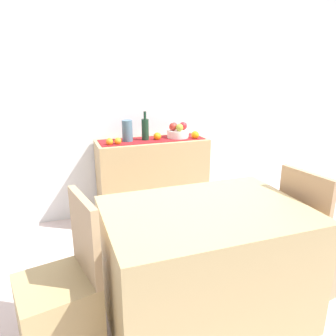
{
  "coord_description": "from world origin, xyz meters",
  "views": [
    {
      "loc": [
        -0.9,
        -2.15,
        1.54
      ],
      "look_at": [
        -0.01,
        0.35,
        0.72
      ],
      "focal_mm": 34.53,
      "sensor_mm": 36.0,
      "label": 1
    }
  ],
  "objects_px": {
    "chair_by_corner": "(312,252)",
    "chair_near_window": "(61,309)",
    "sideboard_console": "(153,179)",
    "wine_bottle": "(145,129)",
    "ceramic_vase": "(127,131)",
    "fruit_bowl": "(178,134)",
    "dining_table": "(204,263)"
  },
  "relations": [
    {
      "from": "chair_by_corner",
      "to": "chair_near_window",
      "type": "bearing_deg",
      "value": 179.8
    },
    {
      "from": "sideboard_console",
      "to": "chair_by_corner",
      "type": "height_order",
      "value": "chair_by_corner"
    },
    {
      "from": "wine_bottle",
      "to": "chair_by_corner",
      "type": "xyz_separation_m",
      "value": [
        0.82,
        -1.49,
        -0.69
      ]
    },
    {
      "from": "chair_near_window",
      "to": "chair_by_corner",
      "type": "xyz_separation_m",
      "value": [
        1.73,
        -0.01,
        0.0
      ]
    },
    {
      "from": "wine_bottle",
      "to": "ceramic_vase",
      "type": "xyz_separation_m",
      "value": [
        -0.18,
        -0.0,
        -0.01
      ]
    },
    {
      "from": "fruit_bowl",
      "to": "chair_by_corner",
      "type": "bearing_deg",
      "value": -72.58
    },
    {
      "from": "ceramic_vase",
      "to": "chair_by_corner",
      "type": "relative_size",
      "value": 0.24
    },
    {
      "from": "sideboard_console",
      "to": "dining_table",
      "type": "distance_m",
      "value": 1.5
    },
    {
      "from": "sideboard_console",
      "to": "chair_by_corner",
      "type": "xyz_separation_m",
      "value": [
        0.75,
        -1.49,
        -0.15
      ]
    },
    {
      "from": "chair_by_corner",
      "to": "fruit_bowl",
      "type": "bearing_deg",
      "value": 107.42
    },
    {
      "from": "fruit_bowl",
      "to": "dining_table",
      "type": "bearing_deg",
      "value": -104.91
    },
    {
      "from": "ceramic_vase",
      "to": "dining_table",
      "type": "height_order",
      "value": "ceramic_vase"
    },
    {
      "from": "sideboard_console",
      "to": "dining_table",
      "type": "bearing_deg",
      "value": -94.5
    },
    {
      "from": "dining_table",
      "to": "wine_bottle",
      "type": "bearing_deg",
      "value": 88.12
    },
    {
      "from": "fruit_bowl",
      "to": "ceramic_vase",
      "type": "relative_size",
      "value": 1.06
    },
    {
      "from": "sideboard_console",
      "to": "ceramic_vase",
      "type": "xyz_separation_m",
      "value": [
        -0.25,
        0.0,
        0.53
      ]
    },
    {
      "from": "sideboard_console",
      "to": "fruit_bowl",
      "type": "xyz_separation_m",
      "value": [
        0.28,
        0.0,
        0.46
      ]
    },
    {
      "from": "chair_near_window",
      "to": "sideboard_console",
      "type": "bearing_deg",
      "value": 56.54
    },
    {
      "from": "ceramic_vase",
      "to": "chair_by_corner",
      "type": "xyz_separation_m",
      "value": [
        1.0,
        -1.49,
        -0.68
      ]
    },
    {
      "from": "wine_bottle",
      "to": "chair_near_window",
      "type": "xyz_separation_m",
      "value": [
        -0.91,
        -1.49,
        -0.69
      ]
    },
    {
      "from": "fruit_bowl",
      "to": "sideboard_console",
      "type": "bearing_deg",
      "value": 180.0
    },
    {
      "from": "fruit_bowl",
      "to": "wine_bottle",
      "type": "xyz_separation_m",
      "value": [
        -0.35,
        0.0,
        0.07
      ]
    },
    {
      "from": "ceramic_vase",
      "to": "sideboard_console",
      "type": "bearing_deg",
      "value": 0.0
    },
    {
      "from": "dining_table",
      "to": "sideboard_console",
      "type": "bearing_deg",
      "value": 85.5
    },
    {
      "from": "wine_bottle",
      "to": "dining_table",
      "type": "xyz_separation_m",
      "value": [
        -0.05,
        -1.49,
        -0.58
      ]
    },
    {
      "from": "ceramic_vase",
      "to": "chair_near_window",
      "type": "bearing_deg",
      "value": -116.25
    },
    {
      "from": "sideboard_console",
      "to": "fruit_bowl",
      "type": "bearing_deg",
      "value": 0.0
    },
    {
      "from": "wine_bottle",
      "to": "dining_table",
      "type": "bearing_deg",
      "value": -91.88
    },
    {
      "from": "wine_bottle",
      "to": "ceramic_vase",
      "type": "relative_size",
      "value": 1.36
    },
    {
      "from": "fruit_bowl",
      "to": "wine_bottle",
      "type": "distance_m",
      "value": 0.35
    },
    {
      "from": "fruit_bowl",
      "to": "chair_near_window",
      "type": "xyz_separation_m",
      "value": [
        -1.26,
        -1.49,
        -0.62
      ]
    },
    {
      "from": "fruit_bowl",
      "to": "ceramic_vase",
      "type": "height_order",
      "value": "ceramic_vase"
    }
  ]
}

